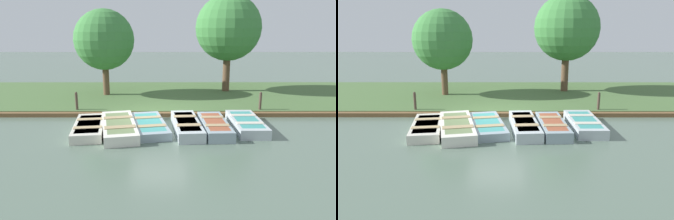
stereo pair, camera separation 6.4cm
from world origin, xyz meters
TOP-DOWN VIEW (x-y plane):
  - ground_plane at (0.00, 0.00)m, footprint 80.00×80.00m
  - shore_bank at (-5.00, 0.00)m, footprint 8.00×24.00m
  - dock_walkway at (-1.42, 0.00)m, footprint 1.47×23.28m
  - rowboat_0 at (1.39, -2.66)m, footprint 3.11×1.51m
  - rowboat_1 at (1.38, -1.50)m, footprint 3.72×1.91m
  - rowboat_2 at (1.06, -0.33)m, footprint 3.36×1.79m
  - rowboat_3 at (1.23, 1.14)m, footprint 3.30×1.20m
  - rowboat_4 at (1.31, 2.23)m, footprint 3.03×1.09m
  - rowboat_5 at (0.97, 3.54)m, footprint 3.01×1.15m
  - mooring_post_near at (-1.29, -3.83)m, footprint 0.12×0.12m
  - mooring_post_far at (-1.29, 4.71)m, footprint 0.12×0.12m
  - park_tree_far_left at (-4.79, -3.08)m, footprint 3.31×3.31m
  - park_tree_left at (-5.91, 3.90)m, footprint 3.78×3.78m

SIDE VIEW (x-z plane):
  - ground_plane at x=0.00m, z-range 0.00..0.00m
  - dock_walkway at x=-1.42m, z-range 0.00..0.18m
  - shore_bank at x=-5.00m, z-range 0.00..0.22m
  - rowboat_2 at x=1.06m, z-range 0.00..0.34m
  - rowboat_0 at x=1.39m, z-range 0.00..0.37m
  - rowboat_1 at x=1.38m, z-range 0.00..0.41m
  - rowboat_5 at x=0.97m, z-range 0.00..0.41m
  - rowboat_3 at x=1.23m, z-range 0.00..0.42m
  - rowboat_4 at x=1.31m, z-range 0.00..0.43m
  - mooring_post_near at x=-1.29m, z-range 0.00..1.06m
  - mooring_post_far at x=-1.29m, z-range 0.00..1.06m
  - park_tree_far_left at x=-4.79m, z-range 0.80..5.73m
  - park_tree_left at x=-5.91m, z-range 0.98..6.78m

